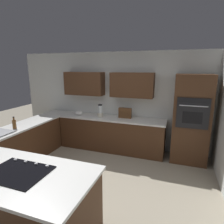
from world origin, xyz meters
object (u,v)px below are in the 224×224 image
at_px(wall_oven, 191,119).
at_px(cooktop, 18,172).
at_px(mixing_bowl, 79,113).
at_px(blender, 100,112).
at_px(spice_rack, 125,113).
at_px(dish_soap_bottle, 14,124).

distance_m(wall_oven, cooktop, 3.65).
bearing_deg(mixing_bowl, blender, 180.00).
relative_size(spice_rack, dish_soap_bottle, 1.25).
bearing_deg(blender, cooktop, 91.89).
distance_m(mixing_bowl, spice_rack, 1.31).
distance_m(cooktop, mixing_bowl, 3.01).
relative_size(blender, dish_soap_bottle, 1.28).
bearing_deg(dish_soap_bottle, mixing_bowl, -115.08).
distance_m(wall_oven, mixing_bowl, 2.90).
xyz_separation_m(cooktop, dish_soap_bottle, (1.47, -1.38, 0.10)).
relative_size(wall_oven, mixing_bowl, 9.19).
relative_size(wall_oven, cooktop, 2.70).
height_order(wall_oven, blender, wall_oven).
bearing_deg(blender, spice_rack, -169.52).
xyz_separation_m(cooktop, mixing_bowl, (0.75, -2.91, 0.05)).
height_order(blender, mixing_bowl, blender).
relative_size(wall_oven, dish_soap_bottle, 7.69).
xyz_separation_m(mixing_bowl, dish_soap_bottle, (0.72, 1.54, 0.04)).
distance_m(wall_oven, dish_soap_bottle, 3.95).
distance_m(wall_oven, spice_rack, 1.60).
height_order(mixing_bowl, dish_soap_bottle, dish_soap_bottle).
xyz_separation_m(cooktop, blender, (0.10, -2.91, 0.14)).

